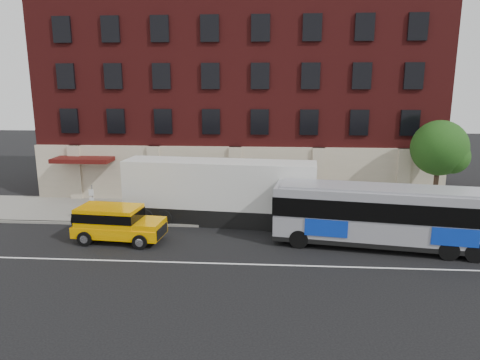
# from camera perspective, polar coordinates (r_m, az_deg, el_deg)

# --- Properties ---
(ground) EXTENTS (120.00, 120.00, 0.00)m
(ground) POSITION_cam_1_polar(r_m,az_deg,el_deg) (21.28, -3.16, -11.42)
(ground) COLOR black
(ground) RESTS_ON ground
(sidewalk) EXTENTS (60.00, 6.00, 0.15)m
(sidewalk) POSITION_cam_1_polar(r_m,az_deg,el_deg) (29.66, -1.04, -4.23)
(sidewalk) COLOR gray
(sidewalk) RESTS_ON ground
(kerb) EXTENTS (60.00, 0.25, 0.15)m
(kerb) POSITION_cam_1_polar(r_m,az_deg,el_deg) (26.81, -1.59, -6.08)
(kerb) COLOR gray
(kerb) RESTS_ON ground
(lane_line) EXTENTS (60.00, 0.12, 0.01)m
(lane_line) POSITION_cam_1_polar(r_m,az_deg,el_deg) (21.73, -2.99, -10.87)
(lane_line) COLOR white
(lane_line) RESTS_ON ground
(building) EXTENTS (30.00, 12.10, 15.00)m
(building) POSITION_cam_1_polar(r_m,az_deg,el_deg) (36.31, -0.01, 10.88)
(building) COLOR #561414
(building) RESTS_ON sidewalk
(sign_pole) EXTENTS (0.30, 0.20, 2.50)m
(sign_pole) POSITION_cam_1_polar(r_m,az_deg,el_deg) (28.62, -18.80, -2.68)
(sign_pole) COLOR gray
(sign_pole) RESTS_ON ground
(street_tree) EXTENTS (3.60, 3.60, 6.20)m
(street_tree) POSITION_cam_1_polar(r_m,az_deg,el_deg) (31.12, 24.75, 3.58)
(street_tree) COLOR #35241A
(street_tree) RESTS_ON sidewalk
(city_bus) EXTENTS (12.41, 4.46, 3.33)m
(city_bus) POSITION_cam_1_polar(r_m,az_deg,el_deg) (24.43, 18.99, -4.32)
(city_bus) COLOR #92929A
(city_bus) RESTS_ON ground
(yellow_suv) EXTENTS (5.28, 2.63, 1.98)m
(yellow_suv) POSITION_cam_1_polar(r_m,az_deg,el_deg) (25.24, -16.05, -5.25)
(yellow_suv) COLOR #FFAA00
(yellow_suv) RESTS_ON ground
(shipping_container) EXTENTS (12.08, 3.54, 3.97)m
(shipping_container) POSITION_cam_1_polar(r_m,az_deg,el_deg) (27.26, -2.71, -1.64)
(shipping_container) COLOR black
(shipping_container) RESTS_ON ground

